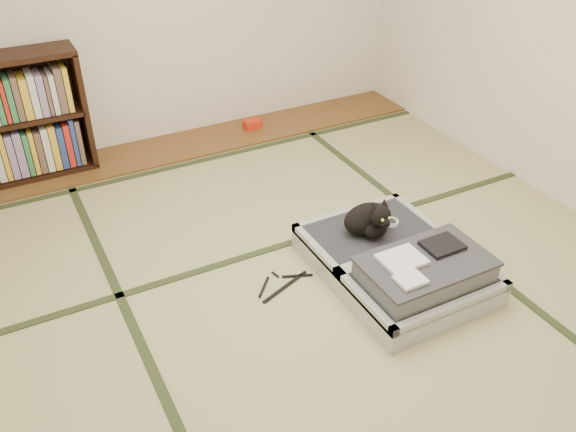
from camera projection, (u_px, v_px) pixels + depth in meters
name	position (u px, v px, depth m)	size (l,w,h in m)	color
floor	(308.00, 283.00, 3.53)	(4.50, 4.50, 0.00)	tan
wood_strip	(189.00, 144.00, 5.01)	(4.00, 0.50, 0.02)	brown
red_item	(252.00, 124.00, 5.23)	(0.15, 0.09, 0.07)	red
room_shell	(314.00, 31.00, 2.73)	(4.50, 4.50, 4.50)	white
tatami_borders	(271.00, 239.00, 3.90)	(4.00, 4.50, 0.01)	#2D381E
suitcase	(399.00, 264.00, 3.51)	(0.79, 1.05, 0.31)	silver
cat	(370.00, 219.00, 3.63)	(0.35, 0.35, 0.28)	black
cable_coil	(390.00, 222.00, 3.78)	(0.11, 0.11, 0.03)	white
hanger	(283.00, 284.00, 3.52)	(0.37, 0.23, 0.01)	black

